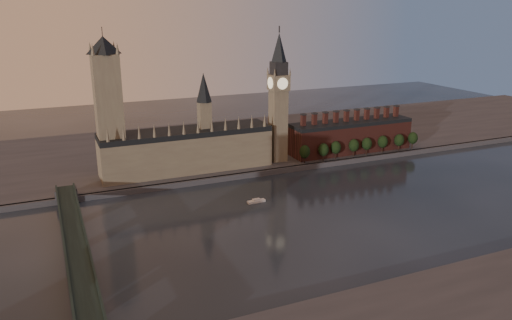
{
  "coord_description": "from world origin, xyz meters",
  "views": [
    {
      "loc": [
        -161.74,
        -243.19,
        124.2
      ],
      "look_at": [
        -33.09,
        55.0,
        24.83
      ],
      "focal_mm": 35.0,
      "sensor_mm": 36.0,
      "label": 1
    }
  ],
  "objects_px": {
    "westminster_bridge": "(77,253)",
    "river_boat": "(256,201)",
    "victoria_tower": "(108,105)",
    "big_ben": "(278,97)"
  },
  "relations": [
    {
      "from": "victoria_tower",
      "to": "big_ben",
      "type": "xyz_separation_m",
      "value": [
        130.0,
        -5.0,
        -2.26
      ]
    },
    {
      "from": "big_ben",
      "to": "westminster_bridge",
      "type": "bearing_deg",
      "value": -145.67
    },
    {
      "from": "westminster_bridge",
      "to": "river_boat",
      "type": "distance_m",
      "value": 124.14
    },
    {
      "from": "westminster_bridge",
      "to": "river_boat",
      "type": "bearing_deg",
      "value": 20.6
    },
    {
      "from": "victoria_tower",
      "to": "big_ben",
      "type": "height_order",
      "value": "victoria_tower"
    },
    {
      "from": "victoria_tower",
      "to": "river_boat",
      "type": "xyz_separation_m",
      "value": [
        81.04,
        -74.09,
        -58.15
      ]
    },
    {
      "from": "westminster_bridge",
      "to": "river_boat",
      "type": "relative_size",
      "value": 16.2
    },
    {
      "from": "victoria_tower",
      "to": "big_ben",
      "type": "distance_m",
      "value": 130.12
    },
    {
      "from": "westminster_bridge",
      "to": "victoria_tower",
      "type": "bearing_deg",
      "value": 73.44
    },
    {
      "from": "big_ben",
      "to": "victoria_tower",
      "type": "bearing_deg",
      "value": 177.8
    }
  ]
}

